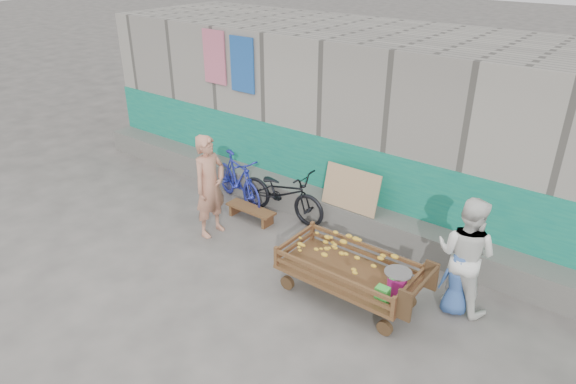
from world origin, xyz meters
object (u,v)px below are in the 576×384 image
Objects in this scene: vendor_man at (210,186)px; woman at (466,255)px; bicycle_dark at (282,193)px; bench at (251,211)px; child at (457,283)px; banana_cart at (346,262)px; bicycle_blue at (238,179)px.

vendor_man is 4.03m from woman.
bicycle_dark is at bearing -26.61° from vendor_man.
bench is 1.03× the size of child.
child reaches higher than banana_cart.
vendor_man reaches higher than bicycle_blue.
child is at bearing -102.44° from bicycle_dark.
vendor_man is at bearing -107.03° from bench.
vendor_man is at bearing -140.57° from bicycle_blue.
vendor_man is at bearing 13.21° from woman.
woman is at bearing -76.06° from bicycle_blue.
bench is at bearing 2.92° from woman.
banana_cart is at bearing -93.56° from vendor_man.
bicycle_blue is at bearing 158.63° from banana_cart.
banana_cart is at bearing 4.55° from child.
child is (0.00, -0.16, -0.36)m from woman.
child is (3.76, -0.22, 0.28)m from bench.
banana_cart is 3.29m from bicycle_blue.
vendor_man is 1.08× the size of bicycle_blue.
bicycle_dark is (-2.11, 1.29, -0.12)m from banana_cart.
bicycle_blue is (-0.95, -0.10, 0.02)m from bicycle_dark.
bench is 0.54× the size of bicycle_dark.
bench is 1.02m from vendor_man.
bicycle_dark is at bearing -64.79° from bicycle_blue.
banana_cart is 1.45m from child.
banana_cart is 2.69m from vendor_man.
vendor_man reaches higher than bicycle_dark.
banana_cart is at bearing -122.83° from bicycle_dark.
bicycle_dark reaches higher than banana_cart.
bicycle_dark reaches higher than bench.
bicycle_blue is (-3.06, 1.20, -0.10)m from banana_cart.
bench is at bearing -100.63° from bicycle_blue.
child is at bearing -78.10° from bicycle_blue.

